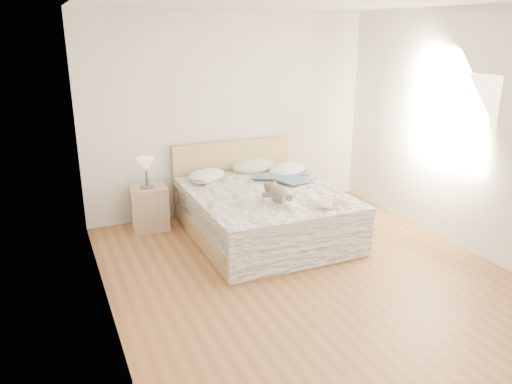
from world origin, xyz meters
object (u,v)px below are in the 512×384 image
at_px(childrens_book, 331,204).
at_px(teddy_bear, 278,199).
at_px(table_lamp, 146,167).
at_px(bed, 262,211).
at_px(nightstand, 150,208).
at_px(photo_book, 204,181).

relative_size(childrens_book, teddy_bear, 0.97).
bearing_deg(table_lamp, childrens_book, -43.94).
height_order(bed, teddy_bear, bed).
bearing_deg(teddy_bear, nightstand, 119.71).
relative_size(bed, nightstand, 3.83).
height_order(childrens_book, teddy_bear, teddy_bear).
height_order(bed, nightstand, bed).
height_order(bed, photo_book, bed).
distance_m(bed, table_lamp, 1.55).
bearing_deg(table_lamp, photo_book, -18.83).
bearing_deg(childrens_book, photo_book, 153.62).
bearing_deg(teddy_bear, photo_book, 104.22).
bearing_deg(table_lamp, teddy_bear, -47.49).
bearing_deg(childrens_book, bed, 143.86).
bearing_deg(nightstand, bed, -32.10).
bearing_deg(bed, childrens_book, -63.73).
height_order(nightstand, childrens_book, childrens_book).
height_order(table_lamp, childrens_book, table_lamp).
bearing_deg(nightstand, photo_book, -21.43).
xyz_separation_m(nightstand, childrens_book, (1.66, -1.65, 0.35)).
distance_m(childrens_book, teddy_bear, 0.58).
xyz_separation_m(bed, photo_book, (-0.58, 0.52, 0.32)).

